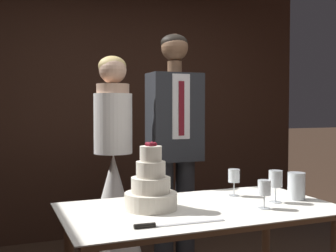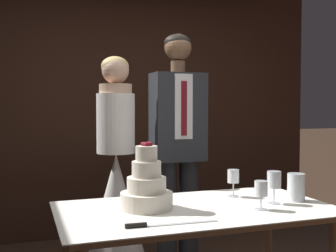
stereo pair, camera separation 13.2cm
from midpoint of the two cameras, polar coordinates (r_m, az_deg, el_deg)
wall_back at (r=4.40m, az=-6.52°, el=2.86°), size 4.53×0.12×2.68m
cake_table at (r=2.37m, az=5.45°, el=-12.90°), size 1.50×0.82×0.76m
tiered_cake at (r=2.28m, az=-1.25°, el=-8.36°), size 0.28×0.28×0.36m
cake_knife at (r=1.98m, az=0.10°, el=-13.21°), size 0.45×0.04×0.02m
wine_glass_near at (r=2.63m, az=10.27°, el=-6.92°), size 0.07×0.07×0.17m
wine_glass_middle at (r=2.34m, az=14.09°, el=-8.42°), size 0.07×0.07×0.16m
wine_glass_far at (r=2.50m, az=15.66°, el=-7.13°), size 0.08×0.08×0.18m
hurricane_candle at (r=2.62m, az=18.38°, el=-7.95°), size 0.10×0.10×0.16m
bride at (r=3.17m, az=-5.84°, el=-10.12°), size 0.54×0.54×1.68m
groom at (r=3.25m, az=2.51°, el=-2.16°), size 0.40×0.25×1.87m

